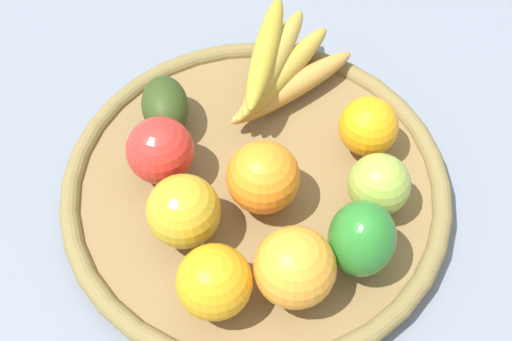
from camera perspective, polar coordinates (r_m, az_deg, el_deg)
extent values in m
plane|color=slate|center=(0.84, 0.00, -2.17)|extent=(2.40, 2.40, 0.00)
cylinder|color=olive|center=(0.83, 0.00, -1.71)|extent=(0.44, 0.44, 0.02)
torus|color=olive|center=(0.82, 0.00, -1.25)|extent=(0.45, 0.45, 0.02)
sphere|color=gold|center=(0.74, -5.92, -3.31)|extent=(0.09, 0.09, 0.08)
ellipsoid|color=#BA873A|center=(0.87, 3.02, 6.82)|extent=(0.19, 0.09, 0.03)
ellipsoid|color=#B49232|center=(0.87, 2.26, 7.97)|extent=(0.19, 0.04, 0.03)
ellipsoid|color=#B19339|center=(0.87, 1.47, 8.90)|extent=(0.19, 0.07, 0.03)
ellipsoid|color=#AB9128|center=(0.86, 0.77, 9.67)|extent=(0.19, 0.10, 0.03)
sphere|color=red|center=(0.79, -7.80, 1.62)|extent=(0.09, 0.09, 0.08)
sphere|color=orange|center=(0.70, 3.19, -7.88)|extent=(0.11, 0.11, 0.08)
sphere|color=#91AA3E|center=(0.77, 9.96, -1.12)|extent=(0.10, 0.10, 0.07)
sphere|color=orange|center=(0.76, 0.58, -0.55)|extent=(0.11, 0.11, 0.08)
sphere|color=orange|center=(0.82, 9.11, 3.56)|extent=(0.08, 0.08, 0.07)
sphere|color=orange|center=(0.70, -3.41, -9.05)|extent=(0.10, 0.10, 0.08)
ellipsoid|color=#2C3E16|center=(0.84, -7.41, 5.26)|extent=(0.10, 0.10, 0.06)
ellipsoid|color=#277626|center=(0.72, 8.60, -5.48)|extent=(0.10, 0.10, 0.09)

